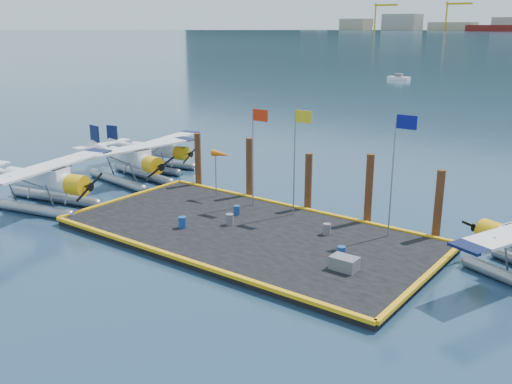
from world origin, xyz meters
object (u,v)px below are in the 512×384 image
Objects in this scene: crate at (344,263)px; flagpole_red at (256,142)px; flagpole_blue at (397,158)px; seaplane_a at (44,183)px; piling_0 at (198,162)px; flagpole_yellow at (298,147)px; drum_0 at (230,219)px; piling_4 at (438,207)px; windsock at (221,155)px; drum_3 at (182,222)px; piling_1 at (249,170)px; seaplane_b at (133,162)px; drum_4 at (327,229)px; piling_3 at (369,191)px; drum_5 at (237,210)px; piling_2 at (308,184)px; drum_2 at (341,252)px; seaplane_c at (158,152)px.

crate is 0.21× the size of flagpole_red.
seaplane_a is at bearing -159.75° from flagpole_blue.
flagpole_yellow is at bearing -9.86° from piling_0.
piling_4 reaches higher than drum_0.
piling_4 is at bearing 6.75° from windsock.
piling_1 is (-0.87, 7.21, 1.38)m from drum_3.
seaplane_b is 1.70× the size of flagpole_red.
seaplane_b is at bearing 174.08° from drum_4.
piling_3 is at bearing 41.94° from drum_0.
drum_5 is 4.67m from piling_2.
drum_4 is (-2.17, 2.35, 0.01)m from drum_2.
drum_3 is 0.51× the size of crate.
piling_1 is (-4.70, 1.60, -2.41)m from flagpole_yellow.
piling_1 is 1.05× the size of piling_4.
drum_0 is at bearing 94.59° from seaplane_a.
crate is (20.26, -5.27, -0.86)m from seaplane_b.
drum_0 is at bearing -63.36° from piling_1.
piling_1 reaches higher than piling_4.
flagpole_yellow is (14.01, 7.38, 2.87)m from seaplane_a.
seaplane_a is 16.73× the size of drum_3.
drum_0 is 2.63m from drum_3.
piling_0 is at bearing 155.88° from crate.
drum_0 is 5.76m from windsock.
piling_0 is 1.05× the size of piling_2.
drum_2 is (20.81, -7.95, -0.71)m from seaplane_c.
flagpole_yellow is (2.84, 2.05, 3.83)m from drum_5.
piling_2 reaches higher than drum_5.
flagpole_red is (-8.22, 4.07, 3.71)m from drum_2.
piling_2 reaches higher than seaplane_b.
windsock is (-3.67, 3.66, 2.51)m from drum_0.
drum_4 is 5.25m from flagpole_blue.
piling_4 is at bearing 65.57° from drum_2.
piling_2 is (1.86, 5.26, 1.19)m from drum_0.
drum_3 is 11.99m from flagpole_blue.
seaplane_c is at bearing 166.05° from flagpole_yellow.
seaplane_b is 20.51m from flagpole_blue.
piling_0 is 0.95× the size of piling_1.
drum_0 is 0.10× the size of flagpole_yellow.
flagpole_yellow is at bearing 105.09° from seaplane_a.
piling_2 is at bearing 180.00° from piling_4.
flagpole_red is 3.28m from piling_1.
crate is 16.69m from piling_0.
piling_4 is at bearing 99.70° from seaplane_a.
crate is 0.29× the size of piling_1.
piling_2 is (-5.42, 5.67, 1.21)m from drum_2.
seaplane_a reaches higher than crate.
piling_1 reaches higher than piling_2.
drum_4 reaches higher than drum_5.
drum_4 is 5.18m from flagpole_yellow.
seaplane_a is 2.79× the size of piling_2.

